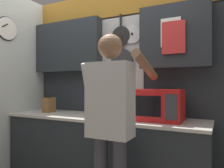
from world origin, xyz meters
TOP-DOWN VIEW (x-y plane):
  - base_cabinet_counter at (0.00, -0.00)m, footprint 2.35×0.62m
  - back_wall_unit at (-0.01, 0.28)m, footprint 2.92×0.23m
  - side_wall at (-1.19, -0.40)m, footprint 0.07×1.60m
  - microwave at (0.65, 0.02)m, footprint 0.51×0.38m
  - knife_block at (-0.81, 0.02)m, footprint 0.12×0.16m
  - utensil_crock at (0.04, 0.02)m, footprint 0.11×0.11m
  - person at (0.39, -0.52)m, footprint 0.54×0.66m

SIDE VIEW (x-z plane):
  - base_cabinet_counter at x=0.00m, z-range 0.00..0.93m
  - utensil_crock at x=0.04m, z-range 0.85..1.19m
  - knife_block at x=-0.81m, z-range 0.90..1.17m
  - person at x=0.39m, z-range 0.17..1.90m
  - microwave at x=0.65m, z-range 0.93..1.25m
  - side_wall at x=-1.19m, z-range 0.02..2.51m
  - back_wall_unit at x=-0.01m, z-range 0.26..2.76m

